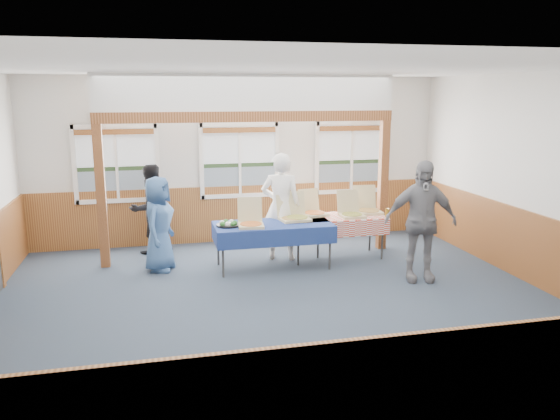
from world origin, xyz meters
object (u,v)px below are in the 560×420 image
at_px(table_right, 336,220).
at_px(man_blue, 159,224).
at_px(woman_black, 151,209).
at_px(woman_white, 281,207).
at_px(table_left, 273,227).
at_px(person_grey, 421,221).

height_order(table_right, man_blue, man_blue).
bearing_deg(woman_black, woman_white, 129.37).
bearing_deg(table_left, person_grey, -42.91).
distance_m(woman_white, person_grey, 2.43).
bearing_deg(woman_white, person_grey, 157.45).
relative_size(table_left, table_right, 1.13).
relative_size(woman_white, man_blue, 1.20).
height_order(woman_white, man_blue, woman_white).
bearing_deg(woman_white, table_left, 79.51).
bearing_deg(man_blue, woman_white, -65.31).
relative_size(table_right, man_blue, 1.19).
xyz_separation_m(woman_black, person_grey, (4.08, -2.48, 0.13)).
relative_size(woman_black, man_blue, 1.04).
xyz_separation_m(table_left, woman_white, (0.24, 0.44, 0.24)).
xyz_separation_m(table_right, man_blue, (-3.06, -0.00, 0.09)).
distance_m(table_left, person_grey, 2.38).
xyz_separation_m(table_left, person_grey, (2.09, -1.12, 0.24)).
height_order(table_left, woman_white, woman_white).
bearing_deg(table_left, woman_black, 130.97).
distance_m(table_right, man_blue, 3.06).
height_order(man_blue, person_grey, person_grey).
distance_m(woman_white, man_blue, 2.11).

